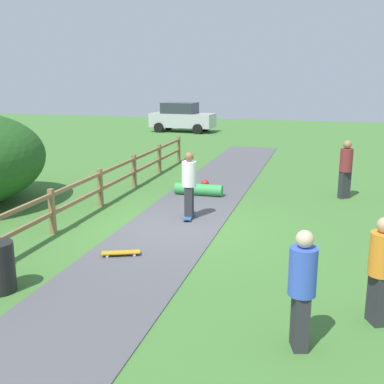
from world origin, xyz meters
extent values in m
plane|color=#427533|center=(0.00, 0.00, 0.00)|extent=(60.00, 60.00, 0.00)
cube|color=#515156|center=(0.00, 0.00, 0.01)|extent=(2.40, 28.00, 0.02)
cube|color=olive|center=(-2.60, -1.29, 0.55)|extent=(0.12, 0.12, 1.10)
cube|color=olive|center=(-2.60, 1.29, 0.55)|extent=(0.12, 0.12, 1.10)
cube|color=olive|center=(-2.60, 3.86, 0.55)|extent=(0.12, 0.12, 1.10)
cube|color=olive|center=(-2.60, 6.43, 0.55)|extent=(0.12, 0.12, 1.10)
cube|color=olive|center=(-2.60, 9.00, 0.55)|extent=(0.12, 0.12, 1.10)
cube|color=olive|center=(-2.60, 0.00, 0.50)|extent=(0.08, 18.00, 0.09)
cube|color=olive|center=(-2.60, 0.00, 0.95)|extent=(0.08, 18.00, 0.09)
cube|color=#265999|center=(0.22, 0.74, 0.09)|extent=(0.27, 0.82, 0.02)
cylinder|color=silver|center=(0.12, 1.01, 0.05)|extent=(0.04, 0.06, 0.06)
cylinder|color=silver|center=(0.27, 1.02, 0.05)|extent=(0.04, 0.06, 0.06)
cylinder|color=silver|center=(0.17, 0.45, 0.05)|extent=(0.04, 0.06, 0.06)
cylinder|color=silver|center=(0.32, 0.47, 0.05)|extent=(0.04, 0.06, 0.06)
cube|color=#2D2D33|center=(0.22, 0.74, 0.50)|extent=(0.23, 0.34, 0.79)
cylinder|color=white|center=(0.22, 0.74, 1.22)|extent=(0.41, 0.41, 0.65)
sphere|color=brown|center=(0.22, 0.74, 1.66)|extent=(0.24, 0.24, 0.24)
cylinder|color=green|center=(-0.18, 3.23, 0.20)|extent=(1.51, 0.37, 0.36)
sphere|color=red|center=(-0.19, 4.10, 0.20)|extent=(0.26, 0.26, 0.26)
cube|color=#BF8C19|center=(-0.43, -2.25, 0.09)|extent=(0.82, 0.49, 0.02)
cylinder|color=silver|center=(-0.20, -2.07, 0.05)|extent=(0.07, 0.05, 0.06)
cylinder|color=silver|center=(-0.14, -2.21, 0.05)|extent=(0.07, 0.05, 0.06)
cylinder|color=silver|center=(-0.71, -2.29, 0.05)|extent=(0.07, 0.05, 0.06)
cylinder|color=silver|center=(-0.66, -2.42, 0.05)|extent=(0.07, 0.05, 0.06)
cube|color=#2D2D33|center=(4.22, 4.14, 0.42)|extent=(0.38, 0.35, 0.84)
cylinder|color=maroon|center=(4.22, 4.14, 1.19)|extent=(0.53, 0.53, 0.70)
sphere|color=#9E704C|center=(4.22, 4.14, 1.67)|extent=(0.25, 0.25, 0.25)
cube|color=#2D2D33|center=(3.37, -4.79, 0.40)|extent=(0.28, 0.36, 0.81)
cylinder|color=blue|center=(3.37, -4.79, 1.15)|extent=(0.47, 0.47, 0.67)
sphere|color=beige|center=(3.37, -4.79, 1.61)|extent=(0.24, 0.24, 0.24)
cube|color=#2D2D33|center=(4.48, -3.76, 0.40)|extent=(0.32, 0.37, 0.79)
cylinder|color=orange|center=(4.48, -3.76, 1.13)|extent=(0.50, 0.50, 0.66)
cube|color=#B7B7BC|center=(-5.65, 19.83, 0.77)|extent=(4.30, 1.96, 0.90)
cube|color=#2D333D|center=(-5.85, 19.85, 1.57)|extent=(2.29, 1.70, 0.70)
cylinder|color=black|center=(-4.24, 20.63, 0.32)|extent=(0.65, 0.28, 0.64)
cylinder|color=black|center=(-4.36, 18.87, 0.32)|extent=(0.65, 0.28, 0.64)
cylinder|color=black|center=(-6.94, 20.80, 0.32)|extent=(0.65, 0.28, 0.64)
cylinder|color=black|center=(-7.05, 19.04, 0.32)|extent=(0.65, 0.28, 0.64)
camera|label=1|loc=(3.54, -10.97, 3.72)|focal=44.92mm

